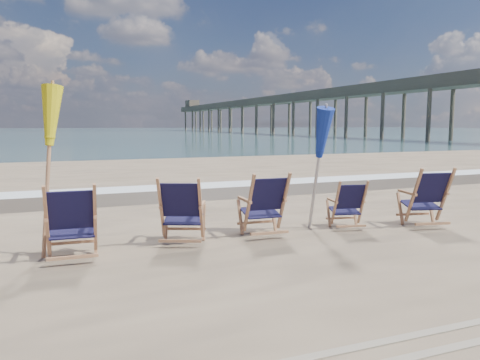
{
  "coord_description": "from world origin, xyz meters",
  "views": [
    {
      "loc": [
        -2.99,
        -5.29,
        1.86
      ],
      "look_at": [
        0.0,
        2.2,
        0.9
      ],
      "focal_mm": 35.0,
      "sensor_mm": 36.0,
      "label": 1
    }
  ],
  "objects_px": {
    "beach_chair_1": "(201,211)",
    "beach_chair_4": "(445,197)",
    "umbrella_blue": "(317,136)",
    "beach_chair_0": "(95,222)",
    "beach_chair_3": "(363,205)",
    "umbrella_yellow": "(45,124)",
    "beach_chair_2": "(284,204)",
    "fishing_pier": "(286,109)"
  },
  "relations": [
    {
      "from": "beach_chair_3",
      "to": "umbrella_yellow",
      "type": "distance_m",
      "value": 5.35
    },
    {
      "from": "beach_chair_0",
      "to": "beach_chair_4",
      "type": "distance_m",
      "value": 6.04
    },
    {
      "from": "beach_chair_1",
      "to": "beach_chair_4",
      "type": "xyz_separation_m",
      "value": [
        4.47,
        -0.39,
        0.01
      ]
    },
    {
      "from": "beach_chair_0",
      "to": "beach_chair_2",
      "type": "height_order",
      "value": "beach_chair_2"
    },
    {
      "from": "beach_chair_1",
      "to": "fishing_pier",
      "type": "distance_m",
      "value": 82.44
    },
    {
      "from": "beach_chair_4",
      "to": "umbrella_yellow",
      "type": "bearing_deg",
      "value": 5.55
    },
    {
      "from": "beach_chair_2",
      "to": "beach_chair_3",
      "type": "relative_size",
      "value": 1.22
    },
    {
      "from": "beach_chair_2",
      "to": "fishing_pier",
      "type": "bearing_deg",
      "value": -114.71
    },
    {
      "from": "umbrella_yellow",
      "to": "umbrella_blue",
      "type": "height_order",
      "value": "umbrella_yellow"
    },
    {
      "from": "beach_chair_4",
      "to": "umbrella_yellow",
      "type": "distance_m",
      "value": 6.78
    },
    {
      "from": "beach_chair_0",
      "to": "beach_chair_2",
      "type": "relative_size",
      "value": 1.0
    },
    {
      "from": "umbrella_blue",
      "to": "beach_chair_0",
      "type": "bearing_deg",
      "value": -173.03
    },
    {
      "from": "fishing_pier",
      "to": "beach_chair_4",
      "type": "bearing_deg",
      "value": -115.29
    },
    {
      "from": "beach_chair_0",
      "to": "beach_chair_1",
      "type": "distance_m",
      "value": 1.57
    },
    {
      "from": "umbrella_blue",
      "to": "umbrella_yellow",
      "type": "bearing_deg",
      "value": 178.74
    },
    {
      "from": "beach_chair_3",
      "to": "umbrella_blue",
      "type": "height_order",
      "value": "umbrella_blue"
    },
    {
      "from": "umbrella_blue",
      "to": "fishing_pier",
      "type": "height_order",
      "value": "fishing_pier"
    },
    {
      "from": "beach_chair_1",
      "to": "beach_chair_4",
      "type": "bearing_deg",
      "value": -161.62
    },
    {
      "from": "beach_chair_0",
      "to": "beach_chair_4",
      "type": "relative_size",
      "value": 0.98
    },
    {
      "from": "beach_chair_0",
      "to": "beach_chair_2",
      "type": "bearing_deg",
      "value": -171.49
    },
    {
      "from": "beach_chair_2",
      "to": "umbrella_blue",
      "type": "distance_m",
      "value": 1.33
    },
    {
      "from": "beach_chair_0",
      "to": "umbrella_yellow",
      "type": "height_order",
      "value": "umbrella_yellow"
    },
    {
      "from": "beach_chair_3",
      "to": "beach_chair_4",
      "type": "height_order",
      "value": "beach_chair_4"
    },
    {
      "from": "umbrella_yellow",
      "to": "beach_chair_0",
      "type": "bearing_deg",
      "value": -43.55
    },
    {
      "from": "beach_chair_4",
      "to": "umbrella_blue",
      "type": "bearing_deg",
      "value": -3.65
    },
    {
      "from": "beach_chair_2",
      "to": "umbrella_blue",
      "type": "bearing_deg",
      "value": -164.92
    },
    {
      "from": "beach_chair_0",
      "to": "beach_chair_4",
      "type": "height_order",
      "value": "beach_chair_4"
    },
    {
      "from": "umbrella_yellow",
      "to": "umbrella_blue",
      "type": "xyz_separation_m",
      "value": [
        4.31,
        -0.1,
        -0.2
      ]
    },
    {
      "from": "beach_chair_4",
      "to": "beach_chair_0",
      "type": "bearing_deg",
      "value": 10.14
    },
    {
      "from": "umbrella_blue",
      "to": "fishing_pier",
      "type": "distance_m",
      "value": 81.17
    },
    {
      "from": "umbrella_yellow",
      "to": "beach_chair_1",
      "type": "bearing_deg",
      "value": -9.08
    },
    {
      "from": "beach_chair_1",
      "to": "fishing_pier",
      "type": "xyz_separation_m",
      "value": [
        38.94,
        72.55,
        4.11
      ]
    },
    {
      "from": "beach_chair_2",
      "to": "beach_chair_3",
      "type": "height_order",
      "value": "beach_chair_2"
    },
    {
      "from": "beach_chair_0",
      "to": "umbrella_blue",
      "type": "height_order",
      "value": "umbrella_blue"
    },
    {
      "from": "beach_chair_1",
      "to": "umbrella_blue",
      "type": "xyz_separation_m",
      "value": [
        2.17,
        0.25,
        1.12
      ]
    },
    {
      "from": "beach_chair_0",
      "to": "beach_chair_1",
      "type": "height_order",
      "value": "beach_chair_0"
    },
    {
      "from": "beach_chair_1",
      "to": "beach_chair_3",
      "type": "bearing_deg",
      "value": -155.86
    },
    {
      "from": "umbrella_blue",
      "to": "beach_chair_3",
      "type": "bearing_deg",
      "value": -13.98
    },
    {
      "from": "beach_chair_0",
      "to": "beach_chair_3",
      "type": "height_order",
      "value": "beach_chair_0"
    },
    {
      "from": "beach_chair_2",
      "to": "fishing_pier",
      "type": "distance_m",
      "value": 81.68
    },
    {
      "from": "beach_chair_0",
      "to": "umbrella_yellow",
      "type": "relative_size",
      "value": 0.45
    },
    {
      "from": "beach_chair_2",
      "to": "fishing_pier",
      "type": "relative_size",
      "value": 0.01
    }
  ]
}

